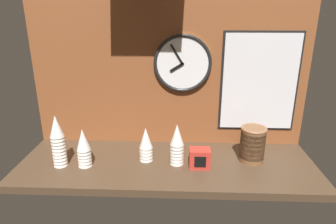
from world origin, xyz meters
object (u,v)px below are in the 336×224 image
Objects in this scene: cup_stack_center at (146,144)px; cup_stack_left at (84,148)px; bowl_stack_far_right at (253,143)px; menu_board at (259,83)px; cup_stack_center_right at (177,144)px; cup_stack_far_left at (58,141)px; wall_clock at (183,64)px; napkin_dispenser at (200,158)px.

cup_stack_left is (-0.32, -0.08, 0.01)m from cup_stack_center.
bowl_stack_far_right is 0.36m from menu_board.
cup_stack_center_right reaches higher than bowl_stack_far_right.
cup_stack_left is (-0.49, -0.04, -0.01)m from cup_stack_center_right.
cup_stack_far_left is (-0.45, -0.08, 0.05)m from cup_stack_center.
cup_stack_center_right is at bearing -95.42° from wall_clock.
cup_stack_center_right is (0.62, 0.05, -0.03)m from cup_stack_far_left.
bowl_stack_far_right is 1.84× the size of napkin_dispenser.
menu_board is at bearing 74.54° from bowl_stack_far_right.
wall_clock is 0.46m from menu_board.
wall_clock reaches higher than cup_stack_far_left.
cup_stack_far_left is 2.63× the size of napkin_dispenser.
cup_stack_center_right is 1.15× the size of bowl_stack_far_right.
napkin_dispenser is at bearing 1.03° from cup_stack_far_left.
cup_stack_far_left is at bearing -178.97° from napkin_dispenser.
napkin_dispenser is at bearing 1.11° from cup_stack_left.
cup_stack_far_left is 0.14m from cup_stack_left.
cup_stack_far_left is 1.03m from bowl_stack_far_right.
cup_stack_center is 0.17m from cup_stack_center_right.
cup_stack_center_right is at bearing -150.56° from menu_board.
napkin_dispenser is (0.10, -0.29, -0.45)m from wall_clock.
cup_stack_center is 0.30m from napkin_dispenser.
cup_stack_center_right reaches higher than cup_stack_center.
cup_stack_left is at bearing -178.89° from napkin_dispenser.
menu_board is at bearing 15.86° from cup_stack_far_left.
bowl_stack_far_right is at bearing 1.83° from cup_stack_center.
menu_board is 0.57m from napkin_dispenser.
cup_stack_left is 0.71m from wall_clock.
napkin_dispenser is (0.74, 0.01, -0.09)m from cup_stack_far_left.
cup_stack_center is 0.58m from bowl_stack_far_right.
cup_stack_far_left is 0.86× the size of wall_clock.
cup_stack_left is 1.94× the size of napkin_dispenser.
wall_clock is at bearing 152.03° from bowl_stack_far_right.
wall_clock reaches higher than cup_stack_center.
cup_stack_far_left is 1.35× the size of cup_stack_left.
cup_stack_center_right is 0.49m from cup_stack_left.
bowl_stack_far_right is at bearing 6.02° from cup_stack_left.
menu_board reaches higher than cup_stack_center.
wall_clock is (0.51, 0.30, 0.39)m from cup_stack_left.
napkin_dispenser is (0.12, -0.03, -0.06)m from cup_stack_center_right.
bowl_stack_far_right is (0.90, 0.09, -0.00)m from cup_stack_left.
bowl_stack_far_right is at bearing -27.97° from wall_clock.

